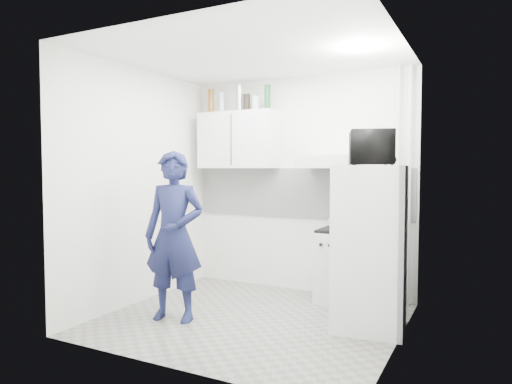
% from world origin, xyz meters
% --- Properties ---
extents(floor, '(2.80, 2.80, 0.00)m').
position_xyz_m(floor, '(0.00, 0.00, 0.00)').
color(floor, gray).
rests_on(floor, ground).
extents(ceiling, '(2.80, 2.80, 0.00)m').
position_xyz_m(ceiling, '(0.00, 0.00, 2.60)').
color(ceiling, white).
rests_on(ceiling, wall_back).
extents(wall_back, '(2.80, 0.00, 2.80)m').
position_xyz_m(wall_back, '(0.00, 1.25, 1.30)').
color(wall_back, white).
rests_on(wall_back, floor).
extents(wall_left, '(0.00, 2.60, 2.60)m').
position_xyz_m(wall_left, '(-1.40, 0.00, 1.30)').
color(wall_left, white).
rests_on(wall_left, floor).
extents(wall_right, '(0.00, 2.60, 2.60)m').
position_xyz_m(wall_right, '(1.40, 0.00, 1.30)').
color(wall_right, white).
rests_on(wall_right, floor).
extents(person, '(0.68, 0.52, 1.67)m').
position_xyz_m(person, '(-0.68, -0.35, 0.83)').
color(person, '#171C41').
rests_on(person, floor).
extents(stove, '(0.49, 0.49, 0.79)m').
position_xyz_m(stove, '(0.61, 1.00, 0.39)').
color(stove, silver).
rests_on(stove, floor).
extents(fridge, '(0.69, 0.69, 1.52)m').
position_xyz_m(fridge, '(1.10, 0.28, 0.76)').
color(fridge, white).
rests_on(fridge, floor).
extents(stove_top, '(0.47, 0.47, 0.03)m').
position_xyz_m(stove_top, '(0.61, 1.00, 0.80)').
color(stove_top, black).
rests_on(stove_top, stove).
extents(saucepan, '(0.16, 0.16, 0.09)m').
position_xyz_m(saucepan, '(0.66, 0.99, 0.86)').
color(saucepan, silver).
rests_on(saucepan, stove_top).
extents(microwave, '(0.66, 0.54, 0.32)m').
position_xyz_m(microwave, '(1.10, 0.28, 1.68)').
color(microwave, black).
rests_on(microwave, fridge).
extents(bottle_a, '(0.07, 0.07, 0.31)m').
position_xyz_m(bottle_a, '(-1.15, 1.07, 2.36)').
color(bottle_a, brown).
rests_on(bottle_a, upper_cabinet).
extents(bottle_b, '(0.07, 0.07, 0.26)m').
position_xyz_m(bottle_b, '(-0.99, 1.07, 2.33)').
color(bottle_b, '#B2B7BC').
rests_on(bottle_b, upper_cabinet).
extents(bottle_d, '(0.08, 0.08, 0.34)m').
position_xyz_m(bottle_d, '(-0.73, 1.07, 2.37)').
color(bottle_d, silver).
rests_on(bottle_d, upper_cabinet).
extents(canister_a, '(0.09, 0.09, 0.21)m').
position_xyz_m(canister_a, '(-0.63, 1.07, 2.31)').
color(canister_a, black).
rests_on(canister_a, upper_cabinet).
extents(canister_b, '(0.09, 0.09, 0.18)m').
position_xyz_m(canister_b, '(-0.50, 1.07, 2.29)').
color(canister_b, '#B2B7BC').
rests_on(canister_b, upper_cabinet).
extents(bottle_e, '(0.08, 0.08, 0.30)m').
position_xyz_m(bottle_e, '(-0.34, 1.07, 2.35)').
color(bottle_e, '#144C1E').
rests_on(bottle_e, upper_cabinet).
extents(upper_cabinet, '(1.00, 0.35, 0.70)m').
position_xyz_m(upper_cabinet, '(-0.75, 1.07, 1.85)').
color(upper_cabinet, white).
rests_on(upper_cabinet, wall_back).
extents(range_hood, '(0.60, 0.50, 0.14)m').
position_xyz_m(range_hood, '(0.45, 1.00, 1.57)').
color(range_hood, silver).
rests_on(range_hood, wall_back).
extents(backsplash, '(2.74, 0.03, 0.60)m').
position_xyz_m(backsplash, '(0.00, 1.24, 1.20)').
color(backsplash, white).
rests_on(backsplash, wall_back).
extents(pipe_a, '(0.05, 0.05, 2.60)m').
position_xyz_m(pipe_a, '(1.30, 1.17, 1.30)').
color(pipe_a, silver).
rests_on(pipe_a, floor).
extents(pipe_b, '(0.04, 0.04, 2.60)m').
position_xyz_m(pipe_b, '(1.18, 1.17, 1.30)').
color(pipe_b, silver).
rests_on(pipe_b, floor).
extents(ceiling_spot_fixture, '(0.10, 0.10, 0.02)m').
position_xyz_m(ceiling_spot_fixture, '(1.00, 0.20, 2.57)').
color(ceiling_spot_fixture, white).
rests_on(ceiling_spot_fixture, ceiling).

